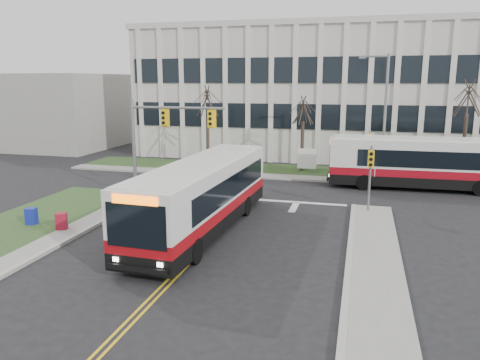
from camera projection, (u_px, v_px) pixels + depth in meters
name	position (u px, v px, depth m)	size (l,w,h in m)	color
ground	(208.00, 242.00, 21.65)	(120.00, 120.00, 0.00)	black
sidewalk_west	(2.00, 266.00, 18.63)	(1.20, 26.00, 0.14)	#9E9B93
sidewalk_east	(380.00, 310.00, 15.05)	(2.00, 26.00, 0.14)	#9E9B93
sidewalk_cross	(337.00, 180.00, 34.78)	(44.00, 1.60, 0.14)	#9E9B93
building_lawn	(339.00, 173.00, 37.43)	(44.00, 5.00, 0.12)	#2E4B20
office_building	(347.00, 94.00, 47.54)	(40.00, 16.00, 12.00)	beige
building_annex	(59.00, 111.00, 51.84)	(12.00, 12.00, 8.00)	#9E9B93
mast_arm_signal	(158.00, 131.00, 28.92)	(6.11, 0.38, 6.20)	slate
signal_pole_near	(370.00, 169.00, 25.87)	(0.34, 0.39, 3.80)	slate
signal_pole_far	(369.00, 148.00, 33.92)	(0.34, 0.39, 3.80)	slate
streetlight	(383.00, 110.00, 33.91)	(2.15, 0.25, 9.20)	slate
directory_sign	(307.00, 159.00, 37.34)	(1.50, 0.12, 2.00)	slate
tree_left	(207.00, 103.00, 39.01)	(1.80, 1.80, 7.70)	#42352B
tree_mid	(303.00, 112.00, 37.35)	(1.80, 1.80, 6.82)	#42352B
tree_right	(468.00, 100.00, 33.98)	(1.80, 1.80, 8.25)	#42352B
bus_main	(203.00, 197.00, 22.89)	(2.78, 12.83, 3.42)	silver
bus_cross	(427.00, 164.00, 31.81)	(2.79, 12.90, 3.44)	silver
newspaper_box_blue	(31.00, 217.00, 23.89)	(0.50, 0.45, 0.95)	#162297
newspaper_box_red	(62.00, 222.00, 23.01)	(0.50, 0.45, 0.95)	maroon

